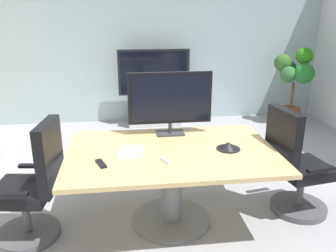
# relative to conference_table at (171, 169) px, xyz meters

# --- Properties ---
(ground_plane) EXTENTS (7.67, 7.67, 0.00)m
(ground_plane) POSITION_rel_conference_table_xyz_m (0.11, -0.03, -0.56)
(ground_plane) COLOR #99999E
(wall_back_glass_partition) EXTENTS (6.14, 0.10, 2.93)m
(wall_back_glass_partition) POSITION_rel_conference_table_xyz_m (0.11, 3.30, 0.91)
(wall_back_glass_partition) COLOR #9EB2B7
(wall_back_glass_partition) RESTS_ON ground
(conference_table) EXTENTS (1.89, 1.23, 0.74)m
(conference_table) POSITION_rel_conference_table_xyz_m (0.00, 0.00, 0.00)
(conference_table) COLOR tan
(conference_table) RESTS_ON ground
(office_chair_left) EXTENTS (0.62, 0.60, 1.09)m
(office_chair_left) POSITION_rel_conference_table_xyz_m (-1.22, -0.09, -0.10)
(office_chair_left) COLOR #4C4C51
(office_chair_left) RESTS_ON ground
(office_chair_right) EXTENTS (0.63, 0.61, 1.09)m
(office_chair_right) POSITION_rel_conference_table_xyz_m (1.22, 0.01, -0.10)
(office_chair_right) COLOR #4C4C51
(office_chair_right) RESTS_ON ground
(tv_monitor) EXTENTS (0.84, 0.18, 0.64)m
(tv_monitor) POSITION_rel_conference_table_xyz_m (0.05, 0.44, 0.54)
(tv_monitor) COLOR #333338
(tv_monitor) RESTS_ON conference_table
(wall_display_unit) EXTENTS (1.20, 0.36, 1.31)m
(wall_display_unit) POSITION_rel_conference_table_xyz_m (0.10, 2.94, -0.12)
(wall_display_unit) COLOR #B7BABC
(wall_display_unit) RESTS_ON ground
(potted_plant) EXTENTS (0.62, 0.63, 1.33)m
(potted_plant) POSITION_rel_conference_table_xyz_m (2.47, 2.66, 0.25)
(potted_plant) COLOR brown
(potted_plant) RESTS_ON ground
(conference_phone) EXTENTS (0.22, 0.22, 0.07)m
(conference_phone) POSITION_rel_conference_table_xyz_m (0.52, -0.03, 0.21)
(conference_phone) COLOR black
(conference_phone) RESTS_ON conference_table
(remote_control) EXTENTS (0.11, 0.18, 0.02)m
(remote_control) POSITION_rel_conference_table_xyz_m (-0.62, -0.22, 0.19)
(remote_control) COLOR black
(remote_control) RESTS_ON conference_table
(whiteboard_marker) EXTENTS (0.08, 0.12, 0.02)m
(whiteboard_marker) POSITION_rel_conference_table_xyz_m (-0.09, -0.24, 0.19)
(whiteboard_marker) COLOR silver
(whiteboard_marker) RESTS_ON conference_table
(paper_notepad) EXTENTS (0.23, 0.31, 0.01)m
(paper_notepad) POSITION_rel_conference_table_xyz_m (-0.37, 0.01, 0.19)
(paper_notepad) COLOR white
(paper_notepad) RESTS_ON conference_table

